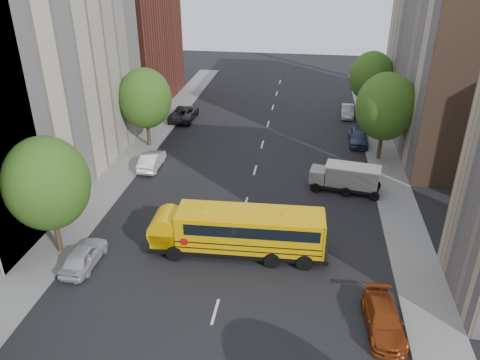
% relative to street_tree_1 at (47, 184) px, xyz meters
% --- Properties ---
extents(ground, '(120.00, 120.00, 0.00)m').
position_rel_street_tree_1_xyz_m(ground, '(11.00, 4.00, -4.95)').
color(ground, black).
rests_on(ground, ground).
extents(sidewalk_left, '(3.00, 80.00, 0.12)m').
position_rel_street_tree_1_xyz_m(sidewalk_left, '(-0.50, 9.00, -4.89)').
color(sidewalk_left, slate).
rests_on(sidewalk_left, ground).
extents(sidewalk_right, '(3.00, 80.00, 0.12)m').
position_rel_street_tree_1_xyz_m(sidewalk_right, '(22.50, 9.00, -4.89)').
color(sidewalk_right, slate).
rests_on(sidewalk_right, ground).
extents(lane_markings, '(0.15, 64.00, 0.01)m').
position_rel_street_tree_1_xyz_m(lane_markings, '(11.00, 14.00, -4.95)').
color(lane_markings, silver).
rests_on(lane_markings, ground).
extents(building_left_cream, '(10.00, 26.00, 20.00)m').
position_rel_street_tree_1_xyz_m(building_left_cream, '(-7.00, 10.00, 5.05)').
color(building_left_cream, beige).
rests_on(building_left_cream, ground).
extents(building_left_redbrick, '(10.00, 15.00, 13.00)m').
position_rel_street_tree_1_xyz_m(building_left_redbrick, '(-7.00, 32.00, 1.55)').
color(building_left_redbrick, maroon).
rests_on(building_left_redbrick, ground).
extents(building_right_far, '(10.00, 22.00, 18.00)m').
position_rel_street_tree_1_xyz_m(building_right_far, '(29.00, 24.00, 4.05)').
color(building_right_far, tan).
rests_on(building_right_far, ground).
extents(street_tree_1, '(5.12, 5.12, 7.90)m').
position_rel_street_tree_1_xyz_m(street_tree_1, '(0.00, 0.00, 0.00)').
color(street_tree_1, '#38281C').
rests_on(street_tree_1, ground).
extents(street_tree_2, '(4.99, 4.99, 7.71)m').
position_rel_street_tree_1_xyz_m(street_tree_2, '(0.00, 18.00, -0.12)').
color(street_tree_2, '#38281C').
rests_on(street_tree_2, ground).
extents(street_tree_4, '(5.25, 5.25, 8.10)m').
position_rel_street_tree_1_xyz_m(street_tree_4, '(22.00, 18.00, 0.12)').
color(street_tree_4, '#38281C').
rests_on(street_tree_4, ground).
extents(street_tree_5, '(4.86, 4.86, 7.51)m').
position_rel_street_tree_1_xyz_m(street_tree_5, '(22.00, 30.00, -0.25)').
color(street_tree_5, '#38281C').
rests_on(street_tree_5, ground).
extents(school_bus, '(11.39, 3.14, 3.19)m').
position_rel_street_tree_1_xyz_m(school_bus, '(11.33, 1.55, -3.17)').
color(school_bus, black).
rests_on(school_bus, ground).
extents(safari_truck, '(5.50, 2.75, 2.25)m').
position_rel_street_tree_1_xyz_m(safari_truck, '(18.65, 11.27, -3.76)').
color(safari_truck, black).
rests_on(safari_truck, ground).
extents(parked_car_0, '(1.72, 4.16, 1.41)m').
position_rel_street_tree_1_xyz_m(parked_car_0, '(2.20, -1.13, -4.25)').
color(parked_car_0, silver).
rests_on(parked_car_0, ground).
extents(parked_car_1, '(1.65, 4.35, 1.42)m').
position_rel_street_tree_1_xyz_m(parked_car_1, '(1.85, 13.16, -4.24)').
color(parked_car_1, white).
rests_on(parked_car_1, ground).
extents(parked_car_2, '(2.56, 5.50, 1.53)m').
position_rel_street_tree_1_xyz_m(parked_car_2, '(1.40, 26.12, -4.19)').
color(parked_car_2, black).
rests_on(parked_car_2, ground).
extents(parked_car_3, '(2.14, 4.54, 1.28)m').
position_rel_street_tree_1_xyz_m(parked_car_3, '(19.80, -3.95, -4.31)').
color(parked_car_3, '#8A3611').
rests_on(parked_car_3, ground).
extents(parked_car_4, '(1.93, 4.56, 1.54)m').
position_rel_street_tree_1_xyz_m(parked_car_4, '(20.41, 21.64, -4.18)').
color(parked_car_4, '#323F59').
rests_on(parked_car_4, ground).
extents(parked_car_5, '(1.59, 4.04, 1.31)m').
position_rel_street_tree_1_xyz_m(parked_car_5, '(19.80, 29.90, -4.30)').
color(parked_car_5, gray).
rests_on(parked_car_5, ground).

